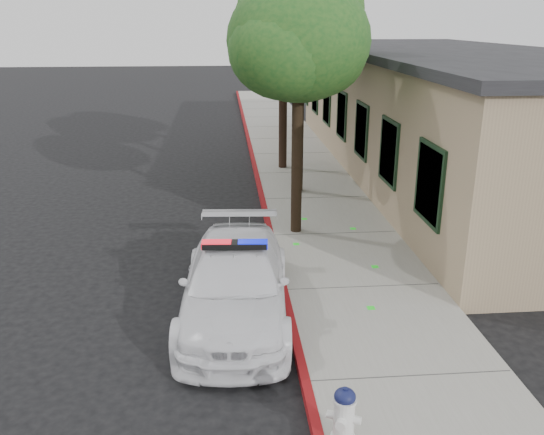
{
  "coord_description": "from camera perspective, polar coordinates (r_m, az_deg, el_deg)",
  "views": [
    {
      "loc": [
        -1.04,
        -10.0,
        5.15
      ],
      "look_at": [
        -0.03,
        1.75,
        1.04
      ],
      "focal_mm": 37.57,
      "sensor_mm": 36.0,
      "label": 1
    }
  ],
  "objects": [
    {
      "name": "street_tree_mid",
      "position": [
        16.97,
        2.91,
        19.63
      ],
      "size": [
        3.77,
        3.57,
        6.81
      ],
      "rotation": [
        0.0,
        0.0,
        -0.06
      ],
      "color": "black",
      "rests_on": "sidewalk"
    },
    {
      "name": "police_car",
      "position": [
        10.31,
        -3.67,
        -6.52
      ],
      "size": [
        2.22,
        4.79,
        1.48
      ],
      "rotation": [
        0.0,
        0.0,
        -0.07
      ],
      "color": "white",
      "rests_on": "ground"
    },
    {
      "name": "fire_hydrant",
      "position": [
        7.5,
        7.22,
        -18.98
      ],
      "size": [
        0.43,
        0.38,
        0.77
      ],
      "rotation": [
        0.0,
        0.0,
        -0.42
      ],
      "color": "silver",
      "rests_on": "sidewalk"
    },
    {
      "name": "street_tree_near",
      "position": [
        13.38,
        2.73,
        16.76
      ],
      "size": [
        3.27,
        3.27,
        5.94
      ],
      "rotation": [
        0.0,
        0.0,
        0.21
      ],
      "color": "black",
      "rests_on": "sidewalk"
    },
    {
      "name": "ground",
      "position": [
        11.29,
        0.92,
        -7.93
      ],
      "size": [
        120.0,
        120.0,
        0.0
      ],
      "primitive_type": "plane",
      "color": "black",
      "rests_on": "ground"
    },
    {
      "name": "sidewalk",
      "position": [
        14.2,
        6.14,
        -1.86
      ],
      "size": [
        3.2,
        60.0,
        0.15
      ],
      "primitive_type": "cube",
      "color": "gray",
      "rests_on": "ground"
    },
    {
      "name": "street_tree_far",
      "position": [
        19.87,
        1.29,
        18.49
      ],
      "size": [
        3.51,
        3.34,
        6.33
      ],
      "rotation": [
        0.0,
        0.0,
        0.0
      ],
      "color": "black",
      "rests_on": "sidewalk"
    },
    {
      "name": "clapboard_building",
      "position": [
        20.73,
        17.31,
        9.96
      ],
      "size": [
        7.3,
        20.89,
        4.24
      ],
      "color": "#988364",
      "rests_on": "ground"
    },
    {
      "name": "red_curb",
      "position": [
        13.99,
        -0.07,
        -2.04
      ],
      "size": [
        0.14,
        60.0,
        0.16
      ],
      "primitive_type": "cube",
      "color": "maroon",
      "rests_on": "ground"
    }
  ]
}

